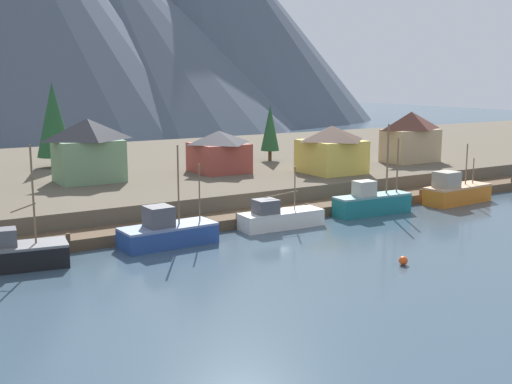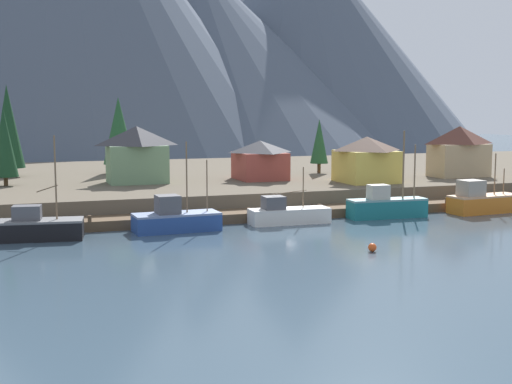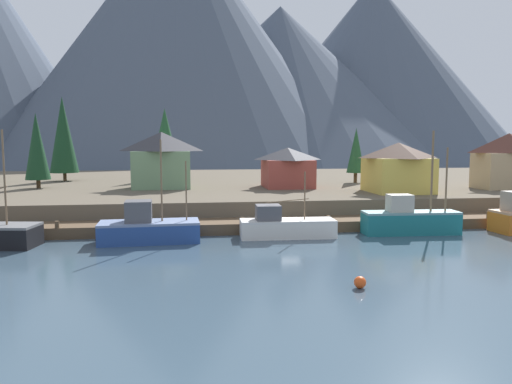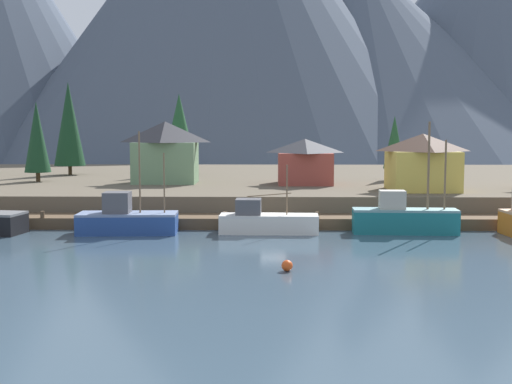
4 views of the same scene
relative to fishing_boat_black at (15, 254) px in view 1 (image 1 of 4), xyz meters
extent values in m
cube|color=#384C5B|center=(24.66, 22.19, -1.60)|extent=(400.00, 400.00, 1.00)
cube|color=brown|center=(24.66, 4.19, -0.60)|extent=(80.00, 4.00, 1.00)
cylinder|color=brown|center=(4.66, 2.39, -0.30)|extent=(0.36, 0.36, 1.60)
cylinder|color=brown|center=(12.66, 2.39, -0.30)|extent=(0.36, 0.36, 1.60)
cylinder|color=brown|center=(20.66, 2.39, -0.30)|extent=(0.36, 0.36, 1.60)
cylinder|color=brown|center=(28.66, 2.39, -0.30)|extent=(0.36, 0.36, 1.60)
cylinder|color=brown|center=(36.66, 2.39, -0.30)|extent=(0.36, 0.36, 1.60)
cylinder|color=brown|center=(44.66, 2.39, -0.30)|extent=(0.36, 0.36, 1.60)
cylinder|color=brown|center=(52.66, 2.39, -0.30)|extent=(0.36, 0.36, 1.60)
cylinder|color=brown|center=(60.66, 2.39, -0.30)|extent=(0.36, 0.36, 1.60)
cube|color=brown|center=(24.66, 34.19, 0.15)|extent=(400.00, 56.00, 2.50)
cone|color=#475160|center=(49.63, 138.79, 27.69)|extent=(123.18, 123.18, 57.59)
cone|color=#475160|center=(90.99, 154.57, 35.82)|extent=(120.72, 120.72, 73.85)
cube|color=black|center=(0.12, -0.02, -0.30)|extent=(7.76, 4.07, 1.61)
cube|color=slate|center=(0.12, -0.02, 0.61)|extent=(7.76, 4.07, 0.20)
cylinder|color=brown|center=(1.55, -0.23, 4.47)|extent=(0.15, 0.15, 7.51)
cylinder|color=brown|center=(0.79, -0.12, 3.49)|extent=(1.84, 0.38, 0.67)
cube|color=navy|center=(12.60, 0.24, -0.33)|extent=(8.35, 3.56, 1.55)
cube|color=#6C7DA2|center=(12.60, 0.24, 0.55)|extent=(8.35, 3.56, 0.20)
cube|color=#4C4C51|center=(11.75, 0.21, 1.52)|extent=(2.23, 2.27, 1.75)
cylinder|color=brown|center=(13.66, 0.29, 4.06)|extent=(0.15, 0.15, 6.81)
cylinder|color=brown|center=(15.69, 0.38, 3.16)|extent=(0.12, 0.12, 5.02)
cube|color=silver|center=(24.47, 0.66, -0.42)|extent=(8.35, 2.80, 1.38)
cube|color=silver|center=(24.47, 0.66, 0.37)|extent=(8.35, 2.80, 0.20)
cube|color=#4C4C51|center=(22.74, 0.70, 1.13)|extent=(2.16, 1.98, 1.31)
cylinder|color=brown|center=(25.97, 0.62, 2.57)|extent=(0.12, 0.12, 4.20)
cylinder|color=brown|center=(24.48, 0.65, 2.14)|extent=(3.72, 0.18, 0.39)
cube|color=#196B70|center=(35.90, 0.71, -0.17)|extent=(8.78, 2.73, 1.87)
cube|color=#679496|center=(35.90, 0.71, 0.87)|extent=(8.78, 2.73, 0.20)
cube|color=#B2AD9E|center=(34.81, 0.76, 1.74)|extent=(2.19, 1.68, 1.55)
cylinder|color=brown|center=(37.75, 0.62, 4.62)|extent=(0.19, 0.19, 7.30)
cylinder|color=brown|center=(39.13, 0.55, 3.86)|extent=(0.16, 0.16, 5.79)
cube|color=#CC6B1E|center=(48.27, 0.25, -0.19)|extent=(8.79, 3.58, 1.82)
cube|color=tan|center=(48.27, 0.25, 0.82)|extent=(8.79, 3.58, 0.20)
cube|color=gray|center=(46.20, 0.09, 1.80)|extent=(2.66, 2.35, 1.77)
cylinder|color=brown|center=(49.59, 0.35, 3.26)|extent=(0.14, 0.14, 4.68)
cylinder|color=brown|center=(50.93, 0.45, 2.39)|extent=(0.12, 0.12, 2.93)
cube|color=gold|center=(40.07, 13.07, 3.40)|extent=(6.57, 6.73, 4.01)
pyramid|color=#422D23|center=(40.07, 13.07, 6.29)|extent=(6.89, 7.07, 1.77)
cube|color=#6B8E66|center=(12.51, 21.80, 3.75)|extent=(7.14, 5.24, 4.71)
pyramid|color=#2D2D33|center=(12.51, 21.80, 7.31)|extent=(7.50, 5.51, 2.40)
cube|color=#9E4238|center=(28.54, 20.82, 3.18)|extent=(6.01, 6.46, 3.58)
pyramid|color=#2D2D33|center=(28.54, 20.82, 5.75)|extent=(6.31, 6.78, 1.56)
cube|color=tan|center=(55.61, 15.36, 3.64)|extent=(7.55, 4.43, 4.50)
pyramid|color=brown|center=(55.61, 15.36, 7.11)|extent=(7.93, 4.65, 2.44)
cylinder|color=#4C3823|center=(39.68, 26.49, 2.12)|extent=(0.50, 0.50, 1.45)
cone|color=#1E4C28|center=(39.68, 26.49, 6.05)|extent=(2.60, 2.60, 6.40)
cylinder|color=#4C3823|center=(12.30, 35.69, 2.09)|extent=(0.50, 0.50, 1.39)
cone|color=#1E4C28|center=(12.30, 35.69, 7.59)|extent=(4.56, 4.56, 9.62)
sphere|color=#E04C19|center=(25.59, -14.57, -0.75)|extent=(0.70, 0.70, 0.70)
camera|label=1|loc=(-8.87, -49.39, 13.23)|focal=45.28mm
camera|label=2|loc=(-1.57, -62.78, 10.34)|focal=47.48mm
camera|label=3|loc=(16.02, -40.51, 7.25)|focal=33.97mm
camera|label=4|loc=(24.45, -55.42, 7.68)|focal=47.13mm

